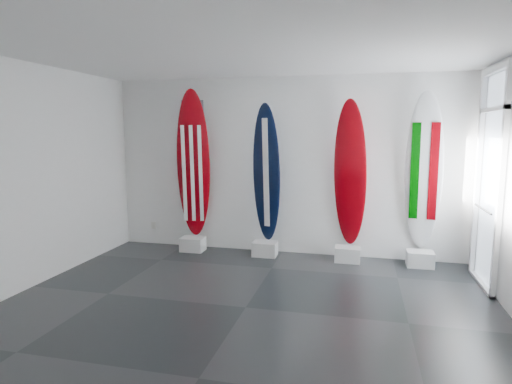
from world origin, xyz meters
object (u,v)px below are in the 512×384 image
(surfboard_swiss, at_px, (350,174))
(surfboard_usa, at_px, (193,164))
(surfboard_navy, at_px, (266,173))
(surfboard_italy, at_px, (424,172))

(surfboard_swiss, bearing_deg, surfboard_usa, -164.79)
(surfboard_navy, bearing_deg, surfboard_usa, -160.90)
(surfboard_swiss, bearing_deg, surfboard_italy, 15.21)
(surfboard_italy, bearing_deg, surfboard_usa, -170.95)
(surfboard_swiss, height_order, surfboard_italy, surfboard_italy)
(surfboard_usa, bearing_deg, surfboard_navy, -9.12)
(surfboard_italy, bearing_deg, surfboard_navy, -170.95)
(surfboard_navy, height_order, surfboard_swiss, surfboard_swiss)
(surfboard_usa, bearing_deg, surfboard_italy, -9.12)
(surfboard_usa, bearing_deg, surfboard_swiss, -9.12)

